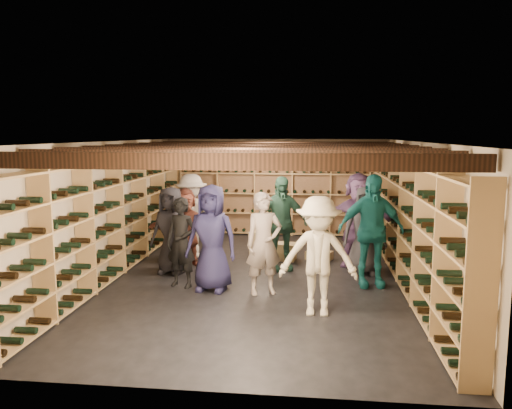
{
  "coord_description": "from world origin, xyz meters",
  "views": [
    {
      "loc": [
        0.94,
        -8.56,
        2.55
      ],
      "look_at": [
        -0.04,
        0.2,
        1.28
      ],
      "focal_mm": 35.0,
      "sensor_mm": 36.0,
      "label": 1
    }
  ],
  "objects_px": {
    "person_1": "(181,242)",
    "person_5": "(186,227)",
    "person_3": "(318,256)",
    "person_6": "(212,238)",
    "person_0": "(171,230)",
    "person_9": "(191,216)",
    "crate_stack_left": "(262,244)",
    "person_7": "(264,244)",
    "crate_stack_right": "(284,251)",
    "person_10": "(280,223)",
    "person_11": "(358,220)",
    "person_12": "(365,230)",
    "crate_loose": "(319,255)",
    "person_4": "(371,231)"
  },
  "relations": [
    {
      "from": "person_5",
      "to": "person_12",
      "type": "distance_m",
      "value": 3.37
    },
    {
      "from": "person_7",
      "to": "crate_stack_right",
      "type": "bearing_deg",
      "value": 61.33
    },
    {
      "from": "person_6",
      "to": "person_1",
      "type": "bearing_deg",
      "value": 175.83
    },
    {
      "from": "crate_stack_left",
      "to": "person_1",
      "type": "xyz_separation_m",
      "value": [
        -1.12,
        -2.24,
        0.5
      ]
    },
    {
      "from": "person_10",
      "to": "person_6",
      "type": "bearing_deg",
      "value": -145.91
    },
    {
      "from": "crate_stack_right",
      "to": "person_9",
      "type": "height_order",
      "value": "person_9"
    },
    {
      "from": "crate_stack_left",
      "to": "person_7",
      "type": "relative_size",
      "value": 0.34
    },
    {
      "from": "crate_loose",
      "to": "person_1",
      "type": "height_order",
      "value": "person_1"
    },
    {
      "from": "person_9",
      "to": "crate_stack_right",
      "type": "bearing_deg",
      "value": -16.27
    },
    {
      "from": "person_4",
      "to": "person_7",
      "type": "xyz_separation_m",
      "value": [
        -1.73,
        -0.62,
        -0.13
      ]
    },
    {
      "from": "crate_loose",
      "to": "person_0",
      "type": "bearing_deg",
      "value": -154.33
    },
    {
      "from": "crate_stack_right",
      "to": "person_7",
      "type": "relative_size",
      "value": 0.34
    },
    {
      "from": "person_0",
      "to": "person_11",
      "type": "height_order",
      "value": "person_11"
    },
    {
      "from": "person_1",
      "to": "person_10",
      "type": "relative_size",
      "value": 0.85
    },
    {
      "from": "person_6",
      "to": "person_5",
      "type": "bearing_deg",
      "value": 127.91
    },
    {
      "from": "crate_stack_left",
      "to": "person_7",
      "type": "xyz_separation_m",
      "value": [
        0.27,
        -2.46,
        0.56
      ]
    },
    {
      "from": "person_3",
      "to": "person_4",
      "type": "relative_size",
      "value": 0.89
    },
    {
      "from": "crate_loose",
      "to": "person_12",
      "type": "bearing_deg",
      "value": -49.82
    },
    {
      "from": "crate_stack_left",
      "to": "person_3",
      "type": "xyz_separation_m",
      "value": [
        1.12,
        -3.3,
        0.59
      ]
    },
    {
      "from": "person_5",
      "to": "person_12",
      "type": "relative_size",
      "value": 0.95
    },
    {
      "from": "person_10",
      "to": "crate_loose",
      "type": "bearing_deg",
      "value": 30.11
    },
    {
      "from": "person_9",
      "to": "person_11",
      "type": "bearing_deg",
      "value": -21.26
    },
    {
      "from": "person_9",
      "to": "person_11",
      "type": "xyz_separation_m",
      "value": [
        3.33,
        -0.29,
        0.04
      ]
    },
    {
      "from": "person_0",
      "to": "person_3",
      "type": "xyz_separation_m",
      "value": [
        2.63,
        -1.83,
        0.05
      ]
    },
    {
      "from": "person_3",
      "to": "person_6",
      "type": "relative_size",
      "value": 0.97
    },
    {
      "from": "crate_stack_right",
      "to": "person_0",
      "type": "bearing_deg",
      "value": -148.93
    },
    {
      "from": "person_9",
      "to": "crate_loose",
      "type": "bearing_deg",
      "value": -13.99
    },
    {
      "from": "crate_loose",
      "to": "person_11",
      "type": "distance_m",
      "value": 1.16
    },
    {
      "from": "crate_stack_left",
      "to": "person_9",
      "type": "relative_size",
      "value": 0.32
    },
    {
      "from": "person_6",
      "to": "person_12",
      "type": "height_order",
      "value": "person_6"
    },
    {
      "from": "crate_loose",
      "to": "person_10",
      "type": "xyz_separation_m",
      "value": [
        -0.75,
        -0.85,
        0.8
      ]
    },
    {
      "from": "person_9",
      "to": "person_12",
      "type": "bearing_deg",
      "value": -30.04
    },
    {
      "from": "person_6",
      "to": "person_4",
      "type": "bearing_deg",
      "value": 20.32
    },
    {
      "from": "person_0",
      "to": "person_9",
      "type": "xyz_separation_m",
      "value": [
        0.09,
        1.19,
        0.07
      ]
    },
    {
      "from": "person_11",
      "to": "person_6",
      "type": "bearing_deg",
      "value": -149.42
    },
    {
      "from": "person_4",
      "to": "person_9",
      "type": "bearing_deg",
      "value": 147.05
    },
    {
      "from": "person_0",
      "to": "person_5",
      "type": "bearing_deg",
      "value": 90.11
    },
    {
      "from": "person_1",
      "to": "person_5",
      "type": "xyz_separation_m",
      "value": [
        -0.26,
        1.31,
        0.01
      ]
    },
    {
      "from": "person_4",
      "to": "person_1",
      "type": "bearing_deg",
      "value": 178.91
    },
    {
      "from": "crate_stack_right",
      "to": "person_7",
      "type": "bearing_deg",
      "value": -95.04
    },
    {
      "from": "person_1",
      "to": "person_9",
      "type": "height_order",
      "value": "person_9"
    },
    {
      "from": "person_4",
      "to": "person_10",
      "type": "height_order",
      "value": "person_4"
    },
    {
      "from": "person_3",
      "to": "person_9",
      "type": "distance_m",
      "value": 3.95
    },
    {
      "from": "person_6",
      "to": "person_7",
      "type": "xyz_separation_m",
      "value": [
        0.86,
        -0.09,
        -0.05
      ]
    },
    {
      "from": "person_3",
      "to": "person_10",
      "type": "height_order",
      "value": "person_10"
    },
    {
      "from": "person_6",
      "to": "person_3",
      "type": "bearing_deg",
      "value": -19.79
    },
    {
      "from": "person_4",
      "to": "person_12",
      "type": "distance_m",
      "value": 0.75
    },
    {
      "from": "person_9",
      "to": "person_1",
      "type": "bearing_deg",
      "value": -97.42
    },
    {
      "from": "person_1",
      "to": "person_12",
      "type": "relative_size",
      "value": 0.94
    },
    {
      "from": "person_6",
      "to": "person_9",
      "type": "xyz_separation_m",
      "value": [
        -0.84,
        2.09,
        -0.01
      ]
    }
  ]
}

